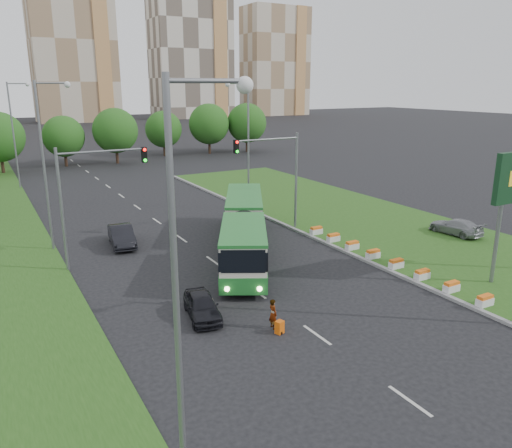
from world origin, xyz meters
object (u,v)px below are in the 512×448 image
pedestrian (273,314)px  shopping_trolley (280,327)px  traffic_mast_left (87,188)px  traffic_mast_median (280,167)px  articulated_bus (239,228)px  car_left_near (202,306)px  car_left_far (122,236)px  car_median (456,227)px

pedestrian → shopping_trolley: size_ratio=2.38×
traffic_mast_left → traffic_mast_median: bearing=3.8°
traffic_mast_median → articulated_bus: 7.13m
traffic_mast_left → pedestrian: traffic_mast_left is taller
traffic_mast_median → car_left_near: traffic_mast_median is taller
traffic_mast_median → traffic_mast_left: size_ratio=1.00×
car_left_near → shopping_trolley: size_ratio=5.83×
traffic_mast_left → car_left_far: size_ratio=1.73×
car_left_near → car_left_far: car_left_far is taller
car_left_near → pedestrian: bearing=-36.4°
articulated_bus → pedestrian: 11.97m
traffic_mast_median → articulated_bus: (-5.34, -3.09, -3.58)m
articulated_bus → traffic_mast_median: bearing=58.4°
car_median → pedestrian: (-20.86, -6.24, -0.00)m
traffic_mast_median → articulated_bus: traffic_mast_median is taller
car_left_near → car_left_far: size_ratio=0.82×
car_left_far → car_left_near: bearing=-81.0°
traffic_mast_left → car_left_far: bearing=51.2°
traffic_mast_median → traffic_mast_left: same height
car_left_far → articulated_bus: bearing=-31.8°
pedestrian → shopping_trolley: 0.77m
traffic_mast_left → shopping_trolley: bearing=-67.2°
traffic_mast_left → shopping_trolley: 15.96m
traffic_mast_left → car_left_far: traffic_mast_left is taller
traffic_mast_median → car_left_far: size_ratio=1.73×
car_left_far → pedestrian: bearing=-72.7°
car_median → pedestrian: pedestrian is taller
traffic_mast_median → car_median: 14.85m
traffic_mast_median → car_median: bearing=-35.0°
pedestrian → shopping_trolley: (0.00, -0.62, -0.45)m
articulated_bus → car_median: size_ratio=4.04×
traffic_mast_left → pedestrian: 15.28m
traffic_mast_median → car_left_near: bearing=-135.9°
articulated_bus → car_left_near: articulated_bus is taller
car_left_far → shopping_trolley: bearing=-73.0°
pedestrian → car_left_near: bearing=43.3°
traffic_mast_median → pedestrian: size_ratio=5.15×
pedestrian → car_left_far: bearing=11.4°
traffic_mast_median → car_left_near: (-11.85, -11.49, -4.70)m
car_left_far → pedestrian: (3.02, -16.90, 0.02)m
car_left_near → articulated_bus: bearing=63.7°
car_left_far → pedestrian: pedestrian is taller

